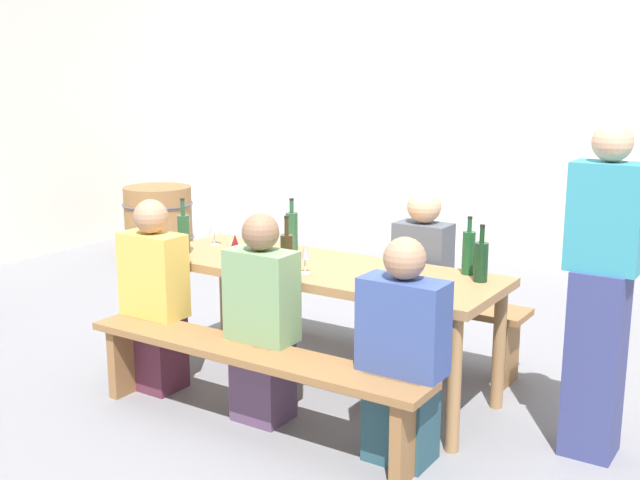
{
  "coord_description": "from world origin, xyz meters",
  "views": [
    {
      "loc": [
        2.37,
        -3.66,
        1.85
      ],
      "look_at": [
        0.0,
        0.0,
        0.9
      ],
      "focal_mm": 43.88,
      "sensor_mm": 36.0,
      "label": 1
    }
  ],
  "objects_px": {
    "wine_bottle_2": "(469,252)",
    "seated_guest_near_2": "(402,358)",
    "wine_glass_2": "(235,244)",
    "seated_guest_far_0": "(422,287)",
    "bench_far": "(375,303)",
    "wine_bottle_3": "(287,253)",
    "standing_host": "(600,299)",
    "wine_glass_1": "(214,226)",
    "wine_barrel": "(158,221)",
    "tasting_table": "(320,279)",
    "wine_glass_0": "(305,254)",
    "wine_bottle_0": "(481,261)",
    "wine_bottle_4": "(292,230)",
    "wine_bottle_1": "(184,233)",
    "bench_near": "(250,366)",
    "seated_guest_near_0": "(155,301)",
    "seated_guest_near_1": "(262,324)"
  },
  "relations": [
    {
      "from": "wine_bottle_0",
      "to": "seated_guest_far_0",
      "type": "height_order",
      "value": "seated_guest_far_0"
    },
    {
      "from": "wine_glass_2",
      "to": "wine_barrel",
      "type": "height_order",
      "value": "wine_glass_2"
    },
    {
      "from": "wine_glass_0",
      "to": "seated_guest_near_1",
      "type": "distance_m",
      "value": 0.46
    },
    {
      "from": "standing_host",
      "to": "wine_bottle_0",
      "type": "bearing_deg",
      "value": -10.7
    },
    {
      "from": "wine_bottle_3",
      "to": "wine_glass_0",
      "type": "bearing_deg",
      "value": 44.65
    },
    {
      "from": "bench_far",
      "to": "standing_host",
      "type": "relative_size",
      "value": 1.24
    },
    {
      "from": "tasting_table",
      "to": "wine_glass_2",
      "type": "xyz_separation_m",
      "value": [
        -0.38,
        -0.3,
        0.22
      ]
    },
    {
      "from": "wine_bottle_0",
      "to": "wine_glass_2",
      "type": "relative_size",
      "value": 1.6
    },
    {
      "from": "wine_bottle_2",
      "to": "wine_glass_2",
      "type": "xyz_separation_m",
      "value": [
        -1.16,
        -0.58,
        0.01
      ]
    },
    {
      "from": "wine_bottle_1",
      "to": "wine_bottle_3",
      "type": "height_order",
      "value": "wine_bottle_1"
    },
    {
      "from": "bench_far",
      "to": "wine_bottle_1",
      "type": "height_order",
      "value": "wine_bottle_1"
    },
    {
      "from": "bench_far",
      "to": "wine_bottle_2",
      "type": "relative_size",
      "value": 6.25
    },
    {
      "from": "tasting_table",
      "to": "wine_bottle_2",
      "type": "relative_size",
      "value": 6.56
    },
    {
      "from": "wine_glass_0",
      "to": "wine_glass_1",
      "type": "height_order",
      "value": "wine_glass_1"
    },
    {
      "from": "tasting_table",
      "to": "wine_glass_0",
      "type": "distance_m",
      "value": 0.28
    },
    {
      "from": "wine_bottle_2",
      "to": "seated_guest_near_2",
      "type": "height_order",
      "value": "seated_guest_near_2"
    },
    {
      "from": "wine_glass_2",
      "to": "wine_barrel",
      "type": "relative_size",
      "value": 0.27
    },
    {
      "from": "wine_glass_1",
      "to": "bench_near",
      "type": "bearing_deg",
      "value": -41.09
    },
    {
      "from": "wine_glass_1",
      "to": "wine_barrel",
      "type": "distance_m",
      "value": 3.11
    },
    {
      "from": "wine_bottle_2",
      "to": "standing_host",
      "type": "xyz_separation_m",
      "value": [
        0.76,
        -0.23,
        -0.09
      ]
    },
    {
      "from": "wine_bottle_4",
      "to": "wine_bottle_2",
      "type": "bearing_deg",
      "value": 2.21
    },
    {
      "from": "wine_bottle_1",
      "to": "seated_guest_near_0",
      "type": "height_order",
      "value": "seated_guest_near_0"
    },
    {
      "from": "tasting_table",
      "to": "seated_guest_far_0",
      "type": "distance_m",
      "value": 0.66
    },
    {
      "from": "bench_far",
      "to": "wine_bottle_0",
      "type": "xyz_separation_m",
      "value": [
        0.9,
        -0.49,
        0.51
      ]
    },
    {
      "from": "wine_glass_0",
      "to": "standing_host",
      "type": "xyz_separation_m",
      "value": [
        1.52,
        0.25,
        -0.07
      ]
    },
    {
      "from": "bench_far",
      "to": "wine_barrel",
      "type": "xyz_separation_m",
      "value": [
        -3.26,
        1.33,
        -0.01
      ]
    },
    {
      "from": "seated_guest_far_0",
      "to": "wine_barrel",
      "type": "relative_size",
      "value": 1.63
    },
    {
      "from": "seated_guest_near_2",
      "to": "bench_far",
      "type": "bearing_deg",
      "value": 34.02
    },
    {
      "from": "wine_bottle_3",
      "to": "wine_glass_1",
      "type": "xyz_separation_m",
      "value": [
        -0.82,
        0.35,
        0.0
      ]
    },
    {
      "from": "wine_bottle_4",
      "to": "wine_bottle_1",
      "type": "bearing_deg",
      "value": -138.79
    },
    {
      "from": "wine_bottle_2",
      "to": "seated_guest_far_0",
      "type": "xyz_separation_m",
      "value": [
        -0.39,
        0.23,
        -0.31
      ]
    },
    {
      "from": "wine_bottle_2",
      "to": "seated_guest_near_0",
      "type": "distance_m",
      "value": 1.82
    },
    {
      "from": "wine_bottle_3",
      "to": "wine_barrel",
      "type": "height_order",
      "value": "wine_bottle_3"
    },
    {
      "from": "standing_host",
      "to": "bench_far",
      "type": "bearing_deg",
      "value": -21.65
    },
    {
      "from": "wine_bottle_2",
      "to": "seated_guest_near_2",
      "type": "bearing_deg",
      "value": -89.12
    },
    {
      "from": "tasting_table",
      "to": "wine_bottle_1",
      "type": "height_order",
      "value": "wine_bottle_1"
    },
    {
      "from": "wine_glass_2",
      "to": "seated_guest_near_1",
      "type": "relative_size",
      "value": 0.17
    },
    {
      "from": "wine_bottle_4",
      "to": "wine_glass_0",
      "type": "xyz_separation_m",
      "value": [
        0.39,
        -0.43,
        -0.01
      ]
    },
    {
      "from": "wine_glass_0",
      "to": "wine_bottle_0",
      "type": "bearing_deg",
      "value": 23.0
    },
    {
      "from": "wine_bottle_2",
      "to": "wine_bottle_1",
      "type": "bearing_deg",
      "value": -163.74
    },
    {
      "from": "wine_glass_0",
      "to": "wine_glass_2",
      "type": "height_order",
      "value": "wine_glass_2"
    },
    {
      "from": "wine_glass_0",
      "to": "wine_barrel",
      "type": "xyz_separation_m",
      "value": [
        -3.29,
        2.2,
        -0.51
      ]
    },
    {
      "from": "bench_near",
      "to": "wine_glass_2",
      "type": "relative_size",
      "value": 10.47
    },
    {
      "from": "wine_glass_1",
      "to": "wine_bottle_3",
      "type": "bearing_deg",
      "value": -23.33
    },
    {
      "from": "wine_bottle_4",
      "to": "wine_glass_0",
      "type": "height_order",
      "value": "wine_bottle_4"
    },
    {
      "from": "tasting_table",
      "to": "standing_host",
      "type": "xyz_separation_m",
      "value": [
        1.55,
        0.05,
        0.12
      ]
    },
    {
      "from": "wine_bottle_3",
      "to": "standing_host",
      "type": "distance_m",
      "value": 1.63
    },
    {
      "from": "wine_glass_1",
      "to": "seated_guest_near_2",
      "type": "xyz_separation_m",
      "value": [
        1.66,
        -0.6,
        -0.35
      ]
    },
    {
      "from": "wine_bottle_2",
      "to": "wine_glass_2",
      "type": "height_order",
      "value": "wine_bottle_2"
    },
    {
      "from": "seated_guest_near_1",
      "to": "wine_glass_1",
      "type": "bearing_deg",
      "value": 54.1
    }
  ]
}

